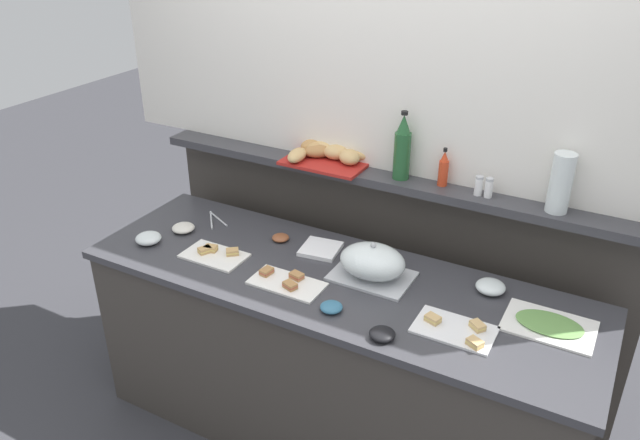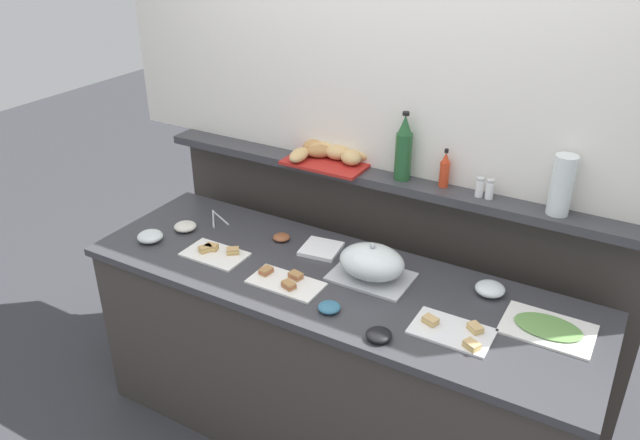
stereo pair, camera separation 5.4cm
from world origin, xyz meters
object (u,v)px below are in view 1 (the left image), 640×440
(cold_cuts_platter, at_px, (549,325))
(wine_bottle_green, at_px, (402,149))
(sandwich_platter_side, at_px, (215,254))
(glass_bowl_medium, at_px, (490,287))
(condiment_bowl_red, at_px, (382,334))
(glass_bowl_large, at_px, (148,239))
(bread_basket, at_px, (326,153))
(condiment_bowl_cream, at_px, (281,238))
(sandwich_platter_front, at_px, (286,282))
(salt_shaker, at_px, (479,186))
(condiment_bowl_teal, at_px, (331,307))
(pepper_shaker, at_px, (489,188))
(serving_tongs, at_px, (215,219))
(sandwich_platter_rear, at_px, (456,329))
(serving_cloche, at_px, (372,263))
(water_carafe, at_px, (561,183))
(napkin_stack, at_px, (321,249))
(condiment_bowl_dark, at_px, (183,228))
(hot_sauce_bottle, at_px, (443,169))

(cold_cuts_platter, distance_m, wine_bottle_green, 0.97)
(sandwich_platter_side, height_order, glass_bowl_medium, glass_bowl_medium)
(condiment_bowl_red, xyz_separation_m, wine_bottle_green, (-0.25, 0.74, 0.43))
(glass_bowl_large, height_order, condiment_bowl_red, glass_bowl_large)
(sandwich_platter_side, distance_m, wine_bottle_green, 0.97)
(sandwich_platter_side, distance_m, bread_basket, 0.72)
(condiment_bowl_red, height_order, bread_basket, bread_basket)
(glass_bowl_large, height_order, condiment_bowl_cream, glass_bowl_large)
(glass_bowl_large, bearing_deg, wine_bottle_green, 31.69)
(sandwich_platter_front, xyz_separation_m, condiment_bowl_cream, (-0.22, 0.31, 0.00))
(condiment_bowl_red, bearing_deg, salt_shaker, 81.47)
(condiment_bowl_teal, height_order, bread_basket, bread_basket)
(pepper_shaker, bearing_deg, serving_tongs, -167.92)
(sandwich_platter_rear, distance_m, salt_shaker, 0.67)
(cold_cuts_platter, distance_m, serving_tongs, 1.65)
(cold_cuts_platter, xyz_separation_m, glass_bowl_medium, (-0.26, 0.13, 0.01))
(sandwich_platter_side, height_order, sandwich_platter_front, same)
(glass_bowl_medium, distance_m, condiment_bowl_red, 0.56)
(sandwich_platter_front, xyz_separation_m, serving_cloche, (0.30, 0.22, 0.06))
(condiment_bowl_red, height_order, water_carafe, water_carafe)
(glass_bowl_large, bearing_deg, condiment_bowl_cream, 30.85)
(wine_bottle_green, xyz_separation_m, salt_shaker, (0.36, -0.01, -0.10))
(cold_cuts_platter, relative_size, condiment_bowl_teal, 3.73)
(sandwich_platter_side, xyz_separation_m, serving_cloche, (0.70, 0.18, 0.06))
(condiment_bowl_cream, xyz_separation_m, serving_tongs, (-0.40, 0.02, -0.01))
(sandwich_platter_front, distance_m, condiment_bowl_cream, 0.38)
(sandwich_platter_side, xyz_separation_m, sandwich_platter_rear, (1.13, -0.01, -0.00))
(condiment_bowl_cream, bearing_deg, napkin_stack, 1.53)
(serving_cloche, distance_m, condiment_bowl_dark, 0.98)
(serving_cloche, relative_size, hot_sauce_bottle, 1.93)
(salt_shaker, bearing_deg, bread_basket, 177.67)
(sandwich_platter_front, relative_size, salt_shaker, 3.61)
(condiment_bowl_dark, height_order, water_carafe, water_carafe)
(condiment_bowl_teal, xyz_separation_m, hot_sauce_bottle, (0.19, 0.70, 0.37))
(pepper_shaker, xyz_separation_m, water_carafe, (0.28, 0.00, 0.08))
(napkin_stack, bearing_deg, glass_bowl_medium, 3.11)
(glass_bowl_medium, distance_m, bread_basket, 1.01)
(serving_tongs, bearing_deg, water_carafe, 9.95)
(condiment_bowl_cream, distance_m, napkin_stack, 0.21)
(condiment_bowl_cream, height_order, bread_basket, bread_basket)
(glass_bowl_large, distance_m, pepper_shaker, 1.57)
(glass_bowl_medium, height_order, wine_bottle_green, wine_bottle_green)
(bread_basket, bearing_deg, condiment_bowl_teal, -60.11)
(glass_bowl_large, relative_size, wine_bottle_green, 0.38)
(condiment_bowl_cream, bearing_deg, condiment_bowl_dark, -161.88)
(glass_bowl_large, bearing_deg, bread_basket, 46.81)
(condiment_bowl_teal, bearing_deg, sandwich_platter_rear, 12.66)
(cold_cuts_platter, bearing_deg, condiment_bowl_cream, 176.26)
(condiment_bowl_dark, distance_m, serving_tongs, 0.18)
(sandwich_platter_rear, distance_m, serving_tongs, 1.38)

